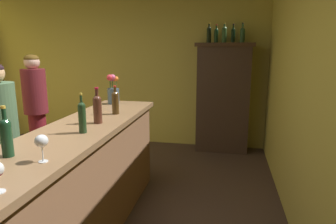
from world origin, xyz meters
name	(u,v)px	position (x,y,z in m)	size (l,w,h in m)	color
wall_back	(123,70)	(0.00, 2.96, 1.30)	(5.13, 0.12, 2.61)	gold
wall_right	(330,105)	(2.57, 0.00, 1.30)	(0.12, 5.91, 2.61)	gold
bar_counter	(74,191)	(0.63, -0.10, 0.52)	(0.64, 2.95, 1.03)	brown
display_cabinet	(223,96)	(1.80, 2.68, 0.92)	(0.92, 0.37, 1.77)	#3F2E22
wine_bottle_pinot	(115,101)	(0.75, 0.61, 1.16)	(0.07, 0.07, 0.29)	#463014
wine_bottle_chardonnay	(82,116)	(0.75, -0.09, 1.17)	(0.06, 0.06, 0.32)	#20381D
wine_bottle_riesling	(97,108)	(0.73, 0.22, 1.17)	(0.08, 0.08, 0.32)	#4C271B
wine_bottle_malbec	(6,135)	(0.54, -0.68, 1.17)	(0.07, 0.07, 0.32)	#15361E
wine_glass_front	(41,142)	(0.81, -0.72, 1.15)	(0.08, 0.08, 0.17)	white
flower_arrangement	(113,90)	(0.51, 1.16, 1.20)	(0.14, 0.16, 0.36)	#3F5263
display_bottle_left	(209,34)	(1.54, 2.68, 1.91)	(0.07, 0.07, 0.30)	black
display_bottle_midleft	(216,35)	(1.66, 2.68, 1.90)	(0.06, 0.06, 0.28)	#153319
display_bottle_center	(224,34)	(1.78, 2.68, 1.91)	(0.07, 0.07, 0.30)	#2C4E26
display_bottle_midright	(233,34)	(1.92, 2.68, 1.90)	(0.06, 0.06, 0.28)	black
display_bottle_right	(242,34)	(2.06, 2.68, 1.90)	(0.07, 0.07, 0.30)	#294D2C
patron_near_entrance	(1,140)	(-0.15, 0.06, 0.87)	(0.31, 0.31, 1.57)	gray
patron_by_cabinet	(36,106)	(-0.76, 1.45, 0.90)	(0.32, 0.32, 1.61)	maroon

